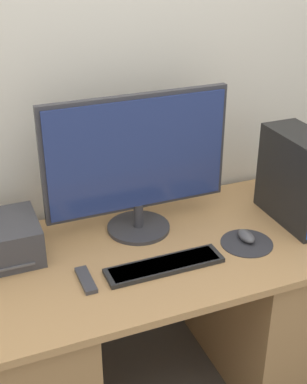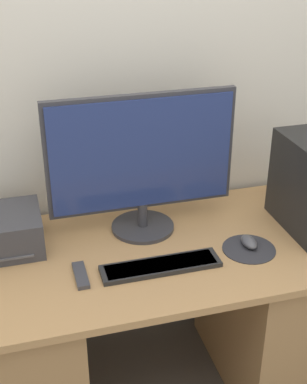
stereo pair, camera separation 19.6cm
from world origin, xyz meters
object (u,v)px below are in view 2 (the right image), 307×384
(remote_control, at_px, (81,275))
(keyboard, at_px, (161,266))
(monitor, at_px, (142,159))
(printer, at_px, (3,232))
(mouse, at_px, (249,242))

(remote_control, bearing_deg, keyboard, -4.98)
(monitor, bearing_deg, printer, 179.76)
(monitor, bearing_deg, mouse, -34.29)
(keyboard, distance_m, printer, 0.63)
(printer, height_order, remote_control, printer)
(monitor, height_order, printer, monitor)
(monitor, xyz_separation_m, mouse, (0.36, -0.25, -0.29))
(mouse, bearing_deg, remote_control, -178.26)
(mouse, bearing_deg, keyboard, -173.03)
(keyboard, xyz_separation_m, remote_control, (-0.29, 0.03, -0.00))
(remote_control, bearing_deg, printer, 133.28)
(printer, bearing_deg, remote_control, -46.72)
(mouse, xyz_separation_m, printer, (-0.92, 0.25, 0.05))
(monitor, bearing_deg, remote_control, -138.19)
(monitor, bearing_deg, keyboard, -91.68)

